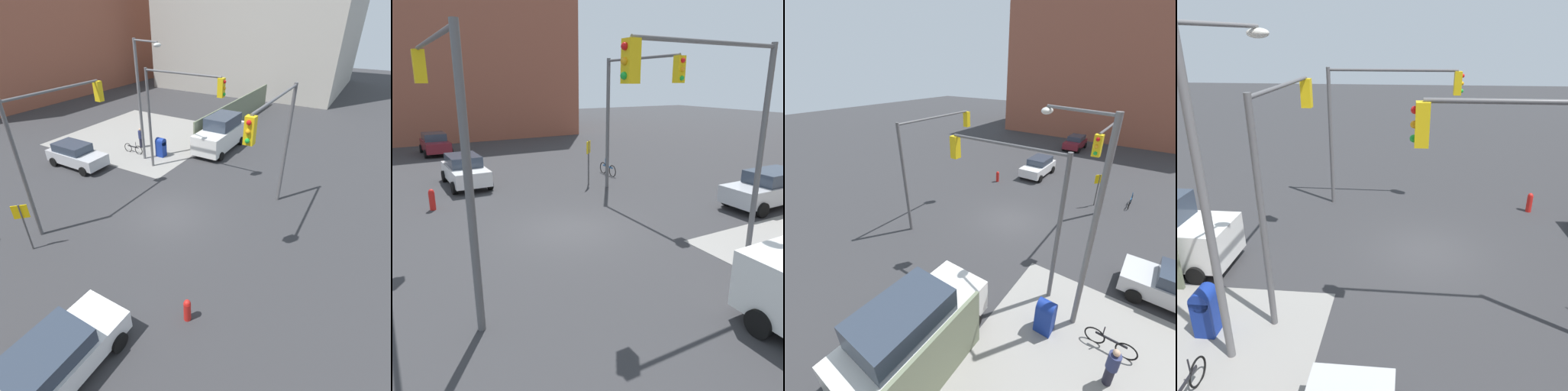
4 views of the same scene
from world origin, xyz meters
The scene contains 8 objects.
ground_plane centered at (0.00, 0.00, 0.00)m, with size 120.00×120.00×0.00m, color #333335.
traffic_signal_nw_corner centered at (-2.44, 4.50, 4.63)m, with size 5.40×0.36×6.50m.
traffic_signal_se_corner centered at (2.15, -4.50, 4.67)m, with size 6.09×0.36×6.50m.
traffic_signal_ne_corner centered at (4.50, 2.42, 4.63)m, with size 0.36×5.45×6.50m.
street_lamp_corner centered at (5.09, 5.45, 4.70)m, with size 1.10×2.57×8.00m.
mailbox_blue centered at (6.20, 5.00, 0.76)m, with size 0.56×0.64×1.43m.
fire_hydrant centered at (-5.00, -4.20, 0.49)m, with size 0.26×0.26×0.94m.
bicycle_leaning_on_fence centered at (5.60, 7.20, 0.35)m, with size 0.05×1.75×0.97m.
Camera 4 is at (0.84, 13.01, 7.59)m, focal length 35.00 mm.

